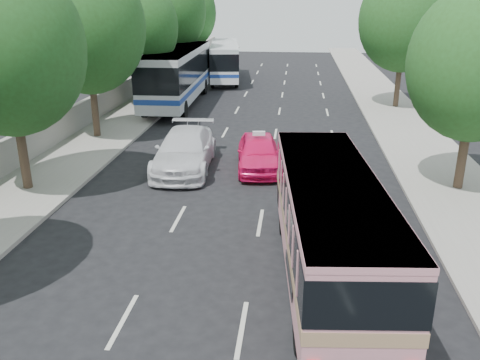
# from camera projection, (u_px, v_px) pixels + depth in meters

# --- Properties ---
(ground) EXTENTS (120.00, 120.00, 0.00)m
(ground) POSITION_uv_depth(u_px,v_px,m) (213.00, 282.00, 13.96)
(ground) COLOR black
(ground) RESTS_ON ground
(sidewalk_left) EXTENTS (4.00, 90.00, 0.15)m
(sidewalk_left) POSITION_uv_depth(u_px,v_px,m) (134.00, 113.00, 33.48)
(sidewalk_left) COLOR #9E998E
(sidewalk_left) RESTS_ON ground
(sidewalk_right) EXTENTS (4.00, 90.00, 0.12)m
(sidewalk_right) POSITION_uv_depth(u_px,v_px,m) (398.00, 120.00, 31.73)
(sidewalk_right) COLOR #9E998E
(sidewalk_right) RESTS_ON ground
(low_wall) EXTENTS (0.30, 90.00, 1.50)m
(low_wall) POSITION_uv_depth(u_px,v_px,m) (107.00, 100.00, 33.39)
(low_wall) COLOR #9E998E
(low_wall) RESTS_ON sidewalk_left
(tree_left_b) EXTENTS (5.70, 5.70, 8.88)m
(tree_left_b) POSITION_uv_depth(u_px,v_px,m) (7.00, 42.00, 18.38)
(tree_left_b) COLOR #38281E
(tree_left_b) RESTS_ON ground
(tree_left_c) EXTENTS (6.00, 6.00, 9.35)m
(tree_left_c) POSITION_uv_depth(u_px,v_px,m) (87.00, 22.00, 25.76)
(tree_left_c) COLOR #38281E
(tree_left_c) RESTS_ON ground
(tree_left_d) EXTENTS (5.52, 5.52, 8.60)m
(tree_left_d) POSITION_uv_depth(u_px,v_px,m) (137.00, 24.00, 33.39)
(tree_left_d) COLOR #38281E
(tree_left_d) RESTS_ON ground
(tree_left_e) EXTENTS (6.30, 6.30, 9.82)m
(tree_left_e) POSITION_uv_depth(u_px,v_px,m) (167.00, 8.00, 40.57)
(tree_left_e) COLOR #38281E
(tree_left_e) RESTS_ON ground
(tree_left_f) EXTENTS (5.88, 5.88, 9.16)m
(tree_left_f) POSITION_uv_depth(u_px,v_px,m) (186.00, 11.00, 48.21)
(tree_left_f) COLOR #38281E
(tree_left_f) RESTS_ON ground
(tree_right_near) EXTENTS (5.10, 5.10, 7.95)m
(tree_right_near) POSITION_uv_depth(u_px,v_px,m) (480.00, 59.00, 18.68)
(tree_right_near) COLOR #38281E
(tree_right_near) RESTS_ON ground
(tree_right_far) EXTENTS (6.00, 6.00, 9.35)m
(tree_right_far) POSITION_uv_depth(u_px,v_px,m) (406.00, 16.00, 33.27)
(tree_right_far) COLOR #38281E
(tree_right_far) RESTS_ON ground
(pink_bus) EXTENTS (3.18, 9.46, 2.96)m
(pink_bus) POSITION_uv_depth(u_px,v_px,m) (330.00, 217.00, 13.55)
(pink_bus) COLOR #CA828E
(pink_bus) RESTS_ON ground
(pink_taxi) EXTENTS (2.35, 4.81, 1.58)m
(pink_taxi) POSITION_uv_depth(u_px,v_px,m) (259.00, 152.00, 22.71)
(pink_taxi) COLOR #F51564
(pink_taxi) RESTS_ON ground
(white_pickup) EXTENTS (2.73, 6.06, 1.72)m
(white_pickup) POSITION_uv_depth(u_px,v_px,m) (185.00, 150.00, 22.75)
(white_pickup) COLOR silver
(white_pickup) RESTS_ON ground
(tour_coach_front) EXTENTS (3.16, 13.07, 3.89)m
(tour_coach_front) POSITION_uv_depth(u_px,v_px,m) (178.00, 71.00, 35.75)
(tour_coach_front) COLOR silver
(tour_coach_front) RESTS_ON ground
(tour_coach_rear) EXTENTS (3.84, 11.28, 3.31)m
(tour_coach_rear) POSITION_uv_depth(u_px,v_px,m) (225.00, 58.00, 46.05)
(tour_coach_rear) COLOR white
(tour_coach_rear) RESTS_ON ground
(taxi_roof_sign) EXTENTS (0.57, 0.24, 0.18)m
(taxi_roof_sign) POSITION_uv_depth(u_px,v_px,m) (259.00, 133.00, 22.41)
(taxi_roof_sign) COLOR silver
(taxi_roof_sign) RESTS_ON pink_taxi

